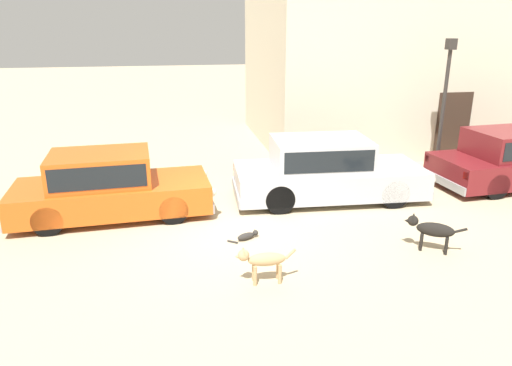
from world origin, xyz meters
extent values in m
plane|color=tan|center=(0.00, 0.00, 0.00)|extent=(80.00, 80.00, 0.00)
cube|color=#D15619|center=(-2.60, 1.21, 0.46)|extent=(4.23, 1.94, 0.61)
cube|color=#D15619|center=(-2.80, 1.20, 1.10)|extent=(2.15, 1.59, 0.67)
cube|color=black|center=(-2.80, 1.20, 1.11)|extent=(1.98, 1.60, 0.47)
cube|color=#999BA0|center=(-0.55, 1.32, 0.26)|extent=(0.21, 1.69, 0.20)
cube|color=#999BA0|center=(-4.65, 1.10, 0.26)|extent=(0.21, 1.69, 0.20)
sphere|color=silver|center=(-0.55, 2.00, 0.60)|extent=(0.20, 0.20, 0.20)
sphere|color=silver|center=(-0.48, 0.64, 0.60)|extent=(0.20, 0.20, 0.20)
cube|color=red|center=(-4.69, 1.84, 0.61)|extent=(0.05, 0.18, 0.18)
cube|color=red|center=(-4.61, 0.36, 0.61)|extent=(0.05, 0.18, 0.18)
cylinder|color=black|center=(-1.40, 2.04, 0.31)|extent=(0.63, 0.23, 0.62)
cylinder|color=black|center=(-1.31, 0.52, 0.31)|extent=(0.63, 0.23, 0.62)
cylinder|color=black|center=(-3.88, 1.91, 0.31)|extent=(0.63, 0.23, 0.62)
cylinder|color=black|center=(-3.80, 0.39, 0.31)|extent=(0.63, 0.23, 0.62)
cube|color=#B2B5BA|center=(2.40, 1.39, 0.47)|extent=(4.54, 2.07, 0.64)
cube|color=#B2B5BA|center=(2.18, 1.40, 1.13)|extent=(2.31, 1.69, 0.69)
cube|color=black|center=(2.18, 1.40, 1.14)|extent=(2.13, 1.71, 0.49)
cube|color=#999BA0|center=(4.60, 1.26, 0.26)|extent=(0.22, 1.80, 0.20)
cube|color=#999BA0|center=(0.21, 1.51, 0.26)|extent=(0.22, 1.80, 0.20)
sphere|color=silver|center=(4.67, 1.99, 0.61)|extent=(0.20, 0.20, 0.20)
sphere|color=silver|center=(4.59, 0.53, 0.61)|extent=(0.20, 0.20, 0.20)
cube|color=red|center=(0.25, 2.30, 0.63)|extent=(0.05, 0.18, 0.18)
cube|color=red|center=(0.16, 0.72, 0.63)|extent=(0.05, 0.18, 0.18)
cylinder|color=black|center=(3.78, 2.12, 0.33)|extent=(0.68, 0.24, 0.67)
cylinder|color=black|center=(3.69, 0.50, 0.33)|extent=(0.68, 0.24, 0.67)
cylinder|color=black|center=(1.12, 2.27, 0.33)|extent=(0.68, 0.24, 0.67)
cylinder|color=black|center=(1.03, 0.65, 0.33)|extent=(0.68, 0.24, 0.67)
cube|color=#999BA0|center=(5.44, 1.33, 0.26)|extent=(0.24, 1.77, 0.20)
cube|color=red|center=(5.39, 2.11, 0.64)|extent=(0.05, 0.18, 0.18)
cube|color=red|center=(5.50, 0.55, 0.64)|extent=(0.05, 0.18, 0.18)
cylinder|color=black|center=(6.25, 2.19, 0.32)|extent=(0.65, 0.24, 0.64)
cylinder|color=black|center=(6.37, 0.59, 0.32)|extent=(0.65, 0.24, 0.64)
cube|color=beige|center=(9.39, 7.20, 4.20)|extent=(14.96, 6.67, 8.40)
cube|color=#38281E|center=(7.15, 3.86, 1.05)|extent=(1.10, 0.02, 2.10)
cylinder|color=tan|center=(-0.08, -2.30, 0.17)|extent=(0.06, 0.06, 0.34)
cylinder|color=tan|center=(-0.08, -2.14, 0.17)|extent=(0.06, 0.06, 0.34)
cylinder|color=tan|center=(0.33, -2.32, 0.17)|extent=(0.06, 0.06, 0.34)
cylinder|color=tan|center=(0.33, -2.16, 0.17)|extent=(0.06, 0.06, 0.34)
ellipsoid|color=tan|center=(0.12, -2.23, 0.41)|extent=(0.64, 0.23, 0.22)
sphere|color=tan|center=(-0.25, -2.22, 0.51)|extent=(0.19, 0.19, 0.19)
cone|color=tan|center=(-0.35, -2.21, 0.50)|extent=(0.11, 0.11, 0.10)
cone|color=tan|center=(-0.26, -2.27, 0.60)|extent=(0.07, 0.07, 0.08)
cone|color=tan|center=(-0.25, -2.16, 0.60)|extent=(0.07, 0.07, 0.08)
cylinder|color=tan|center=(0.51, -2.24, 0.48)|extent=(0.19, 0.06, 0.19)
cylinder|color=black|center=(3.19, -1.64, 0.17)|extent=(0.06, 0.06, 0.33)
cylinder|color=black|center=(3.28, -1.51, 0.17)|extent=(0.06, 0.06, 0.33)
cylinder|color=black|center=(3.56, -1.88, 0.17)|extent=(0.06, 0.06, 0.33)
cylinder|color=black|center=(3.65, -1.75, 0.17)|extent=(0.06, 0.06, 0.33)
ellipsoid|color=black|center=(3.42, -1.70, 0.43)|extent=(0.68, 0.55, 0.27)
sphere|color=black|center=(3.08, -1.47, 0.54)|extent=(0.20, 0.20, 0.20)
cone|color=black|center=(2.99, -1.41, 0.53)|extent=(0.15, 0.15, 0.11)
cone|color=black|center=(3.05, -1.52, 0.63)|extent=(0.10, 0.10, 0.09)
cone|color=black|center=(3.11, -1.42, 0.63)|extent=(0.10, 0.10, 0.09)
cylinder|color=black|center=(3.78, -1.93, 0.48)|extent=(0.22, 0.17, 0.14)
ellipsoid|color=#2D2B28|center=(0.06, -0.57, 0.07)|extent=(0.41, 0.28, 0.14)
sphere|color=#2D2B28|center=(0.26, -0.49, 0.09)|extent=(0.11, 0.11, 0.11)
cone|color=#2D2B28|center=(0.25, -0.46, 0.14)|extent=(0.05, 0.05, 0.04)
cone|color=#2D2B28|center=(0.27, -0.51, 0.14)|extent=(0.05, 0.05, 0.04)
cylinder|color=#2D2B28|center=(-0.22, -0.67, 0.02)|extent=(0.20, 0.16, 0.04)
cylinder|color=#2D2B28|center=(6.03, 2.71, 1.69)|extent=(0.10, 0.10, 3.39)
cube|color=#2D2B28|center=(6.03, 2.71, 3.53)|extent=(0.22, 0.22, 0.28)
sphere|color=silver|center=(6.03, 2.71, 3.53)|extent=(0.18, 0.18, 0.18)
camera|label=1|loc=(-1.33, -9.03, 4.07)|focal=33.56mm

